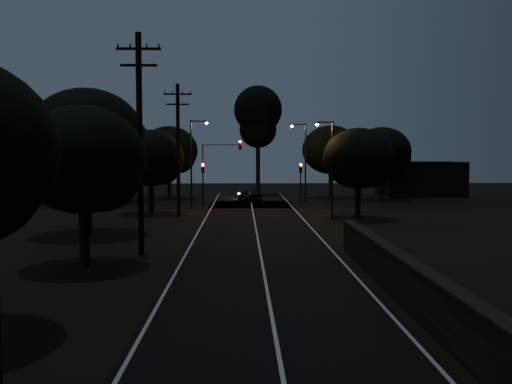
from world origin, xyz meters
name	(u,v)px	position (x,y,z in m)	size (l,w,h in m)	color
ground	(280,364)	(0.00, 0.00, 0.00)	(160.00, 160.00, 0.00)	black
road_surface	(254,217)	(0.00, 31.12, 0.01)	(60.00, 70.00, 0.03)	black
utility_pole_mid	(140,140)	(-6.00, 15.00, 5.74)	(2.20, 0.30, 11.00)	black
utility_pole_far	(178,148)	(-6.00, 32.00, 5.48)	(2.20, 0.30, 10.50)	black
tree_left_b	(87,162)	(-7.80, 11.89, 4.68)	(5.68, 5.68, 7.22)	black
tree_left_c	(90,140)	(-10.25, 21.85, 5.86)	(7.18, 7.18, 9.07)	black
tree_left_d	(153,159)	(-8.30, 33.89, 4.54)	(5.52, 5.52, 7.00)	black
tree_far_nw	(171,152)	(-8.78, 49.87, 5.18)	(6.32, 6.32, 8.01)	black
tree_far_w	(118,144)	(-13.75, 45.86, 5.93)	(7.15, 7.15, 9.12)	black
tree_far_ne	(333,151)	(9.23, 49.87, 5.25)	(6.41, 6.41, 8.11)	black
tree_far_e	(384,153)	(14.22, 46.88, 5.05)	(6.15, 6.15, 7.80)	black
tree_right_a	(361,160)	(8.19, 29.89, 4.53)	(5.50, 5.50, 6.99)	black
tall_pine	(258,116)	(1.00, 55.00, 9.40)	(5.74, 5.74, 13.06)	black
building_left	(75,178)	(-20.00, 52.00, 2.20)	(10.00, 8.00, 4.40)	black
building_right	(420,179)	(20.00, 53.00, 2.00)	(9.00, 7.00, 4.00)	black
signal_left	(203,177)	(-4.60, 39.99, 2.84)	(0.28, 0.35, 4.10)	black
signal_right	(301,176)	(4.60, 39.99, 2.84)	(0.28, 0.35, 4.10)	black
signal_mast	(221,161)	(-2.91, 39.99, 4.34)	(3.70, 0.35, 6.25)	black
streetlight_a	(193,158)	(-5.31, 38.00, 4.64)	(1.66, 0.26, 8.00)	black
streetlight_b	(304,157)	(5.31, 44.00, 4.64)	(1.66, 0.26, 8.00)	black
streetlight_c	(330,162)	(5.83, 30.00, 4.35)	(1.46, 0.26, 7.50)	black
car	(250,195)	(-0.11, 45.51, 0.68)	(1.60, 3.98, 1.36)	black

